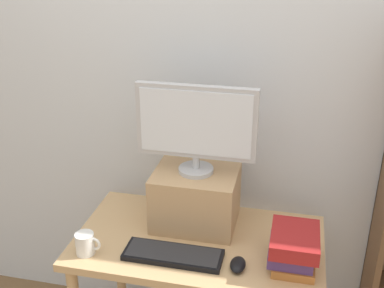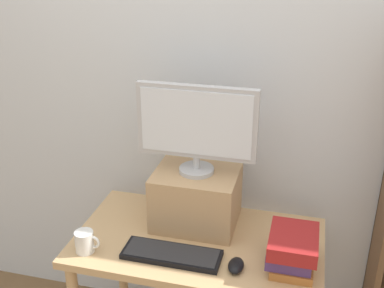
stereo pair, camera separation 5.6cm
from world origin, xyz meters
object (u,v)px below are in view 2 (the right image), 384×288
(book_stack, at_px, (292,250))
(coffee_mug, at_px, (85,242))
(computer_mouse, at_px, (236,265))
(keyboard, at_px, (172,254))
(computer_monitor, at_px, (197,126))
(desk, at_px, (198,258))
(riser_box, at_px, (196,197))

(book_stack, bearing_deg, coffee_mug, -172.49)
(computer_mouse, bearing_deg, coffee_mug, -176.17)
(keyboard, relative_size, coffee_mug, 3.74)
(computer_monitor, distance_m, book_stack, 0.65)
(keyboard, relative_size, book_stack, 1.72)
(desk, height_order, riser_box, riser_box)
(desk, distance_m, riser_box, 0.28)
(book_stack, bearing_deg, keyboard, -173.34)
(computer_mouse, relative_size, book_stack, 0.43)
(desk, height_order, computer_monitor, computer_monitor)
(computer_monitor, bearing_deg, desk, -72.18)
(book_stack, bearing_deg, riser_box, 153.18)
(desk, relative_size, book_stack, 4.52)
(computer_mouse, height_order, coffee_mug, coffee_mug)
(desk, xyz_separation_m, computer_mouse, (0.20, -0.17, 0.12))
(coffee_mug, bearing_deg, keyboard, 8.63)
(computer_monitor, bearing_deg, keyboard, -96.86)
(computer_monitor, xyz_separation_m, book_stack, (0.46, -0.23, -0.41))
(computer_monitor, distance_m, keyboard, 0.56)
(keyboard, height_order, coffee_mug, coffee_mug)
(desk, xyz_separation_m, keyboard, (-0.08, -0.15, 0.12))
(computer_monitor, distance_m, computer_mouse, 0.61)
(riser_box, height_order, book_stack, riser_box)
(book_stack, distance_m, coffee_mug, 0.87)
(book_stack, xyz_separation_m, coffee_mug, (-0.86, -0.11, -0.04))
(desk, height_order, computer_mouse, computer_mouse)
(riser_box, xyz_separation_m, book_stack, (0.46, -0.23, -0.05))
(desk, xyz_separation_m, computer_monitor, (-0.04, 0.13, 0.60))
(desk, relative_size, computer_mouse, 10.60)
(riser_box, bearing_deg, keyboard, -96.83)
(riser_box, xyz_separation_m, computer_mouse, (0.24, -0.30, -0.11))
(keyboard, distance_m, book_stack, 0.50)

